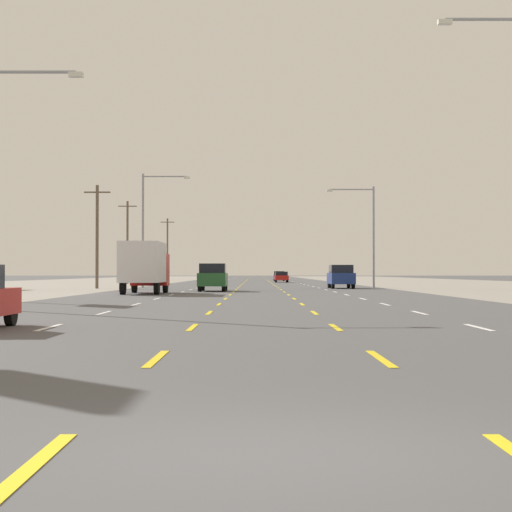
% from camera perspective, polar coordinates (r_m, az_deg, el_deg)
% --- Properties ---
extents(ground_plane, '(572.00, 572.00, 0.00)m').
position_cam_1_polar(ground_plane, '(72.27, -0.03, -2.18)').
color(ground_plane, '#4C4C4F').
extents(lane_markings, '(10.64, 227.60, 0.01)m').
position_cam_1_polar(lane_markings, '(110.76, -0.09, -1.80)').
color(lane_markings, white).
rests_on(lane_markings, ground).
extents(signal_span_wire, '(25.25, 0.52, 9.42)m').
position_cam_1_polar(signal_span_wire, '(13.96, 0.80, 16.73)').
color(signal_span_wire, brown).
rests_on(signal_span_wire, ground).
extents(box_truck_far_left_near, '(2.40, 7.20, 3.23)m').
position_cam_1_polar(box_truck_far_left_near, '(54.05, -7.68, -0.58)').
color(box_truck_far_left_near, red).
rests_on(box_truck_far_left_near, ground).
extents(suv_inner_left_mid, '(1.98, 4.90, 1.98)m').
position_cam_1_polar(suv_inner_left_mid, '(61.09, -3.10, -1.41)').
color(suv_inner_left_mid, '#235B2D').
rests_on(suv_inner_left_mid, ground).
extents(suv_far_right_midfar, '(1.98, 4.90, 1.98)m').
position_cam_1_polar(suv_far_right_midfar, '(72.23, 5.53, -1.36)').
color(suv_far_right_midfar, navy).
rests_on(suv_far_right_midfar, ground).
extents(sedan_inner_right_far, '(1.80, 4.50, 1.46)m').
position_cam_1_polar(sedan_inner_right_far, '(115.02, 1.53, -1.40)').
color(sedan_inner_right_far, red).
rests_on(sedan_inner_right_far, ground).
extents(hatchback_inner_right_farther, '(1.72, 3.90, 1.54)m').
position_cam_1_polar(hatchback_inner_right_farther, '(135.18, 1.37, -1.35)').
color(hatchback_inner_right_farther, '#4C196B').
rests_on(hatchback_inner_right_farther, ground).
extents(streetlight_left_row_1, '(4.22, 0.26, 10.05)m').
position_cam_1_polar(streetlight_left_row_1, '(75.25, -7.47, 2.30)').
color(streetlight_left_row_1, gray).
rests_on(streetlight_left_row_1, ground).
extents(streetlight_right_row_1, '(4.22, 0.26, 8.90)m').
position_cam_1_polar(streetlight_right_row_1, '(75.26, 7.36, 1.85)').
color(streetlight_right_row_1, gray).
rests_on(streetlight_right_row_1, ground).
extents(utility_pole_left_row_1, '(2.20, 0.26, 8.68)m').
position_cam_1_polar(utility_pole_left_row_1, '(72.40, -10.81, 1.43)').
color(utility_pole_left_row_1, brown).
rests_on(utility_pole_left_row_1, ground).
extents(utility_pole_left_row_2, '(2.20, 0.26, 9.85)m').
position_cam_1_polar(utility_pole_left_row_2, '(102.32, -8.81, 1.02)').
color(utility_pole_left_row_2, brown).
rests_on(utility_pole_left_row_2, ground).
extents(utility_pole_left_row_3, '(2.20, 0.26, 9.97)m').
position_cam_1_polar(utility_pole_left_row_3, '(136.06, -6.15, 0.51)').
color(utility_pole_left_row_3, brown).
rests_on(utility_pole_left_row_3, ground).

